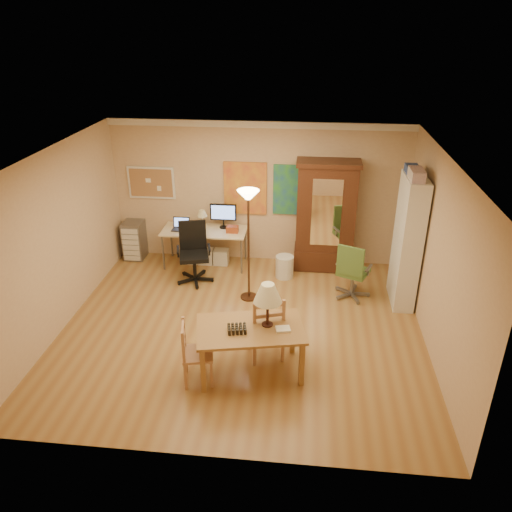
# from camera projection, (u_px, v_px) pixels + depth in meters

# --- Properties ---
(floor) EXTENTS (5.50, 5.50, 0.00)m
(floor) POSITION_uv_depth(u_px,v_px,m) (242.00, 329.00, 7.71)
(floor) COLOR olive
(floor) RESTS_ON ground
(crown_molding) EXTENTS (5.50, 0.08, 0.12)m
(crown_molding) POSITION_uv_depth(u_px,v_px,m) (259.00, 124.00, 8.76)
(crown_molding) COLOR white
(crown_molding) RESTS_ON floor
(corkboard) EXTENTS (0.90, 0.04, 0.62)m
(corkboard) POSITION_uv_depth(u_px,v_px,m) (151.00, 183.00, 9.47)
(corkboard) COLOR #A4704D
(corkboard) RESTS_ON floor
(art_panel_left) EXTENTS (0.80, 0.04, 1.00)m
(art_panel_left) POSITION_uv_depth(u_px,v_px,m) (245.00, 188.00, 9.31)
(art_panel_left) COLOR yellow
(art_panel_left) RESTS_ON floor
(art_panel_right) EXTENTS (0.75, 0.04, 0.95)m
(art_panel_right) POSITION_uv_depth(u_px,v_px,m) (293.00, 190.00, 9.23)
(art_panel_right) COLOR #225F8B
(art_panel_right) RESTS_ON floor
(dining_table) EXTENTS (1.53, 1.10, 1.31)m
(dining_table) POSITION_uv_depth(u_px,v_px,m) (257.00, 318.00, 6.46)
(dining_table) COLOR brown
(dining_table) RESTS_ON floor
(ladder_chair_back) EXTENTS (0.58, 0.56, 0.99)m
(ladder_chair_back) POSITION_uv_depth(u_px,v_px,m) (266.00, 329.00, 6.88)
(ladder_chair_back) COLOR #9F6E49
(ladder_chair_back) RESTS_ON floor
(ladder_chair_left) EXTENTS (0.47, 0.48, 0.88)m
(ladder_chair_left) POSITION_uv_depth(u_px,v_px,m) (195.00, 354.00, 6.46)
(ladder_chair_left) COLOR #9F6E49
(ladder_chair_left) RESTS_ON floor
(torchiere_lamp) EXTENTS (0.35, 0.35, 1.93)m
(torchiere_lamp) POSITION_uv_depth(u_px,v_px,m) (248.00, 213.00, 7.88)
(torchiere_lamp) COLOR #402719
(torchiere_lamp) RESTS_ON floor
(computer_desk) EXTENTS (1.58, 0.69, 1.20)m
(computer_desk) POSITION_uv_depth(u_px,v_px,m) (207.00, 243.00, 9.54)
(computer_desk) COLOR beige
(computer_desk) RESTS_ON floor
(office_chair_black) EXTENTS (0.67, 0.67, 1.09)m
(office_chair_black) POSITION_uv_depth(u_px,v_px,m) (195.00, 266.00, 8.99)
(office_chair_black) COLOR black
(office_chair_black) RESTS_ON floor
(office_chair_green) EXTENTS (0.62, 0.62, 1.01)m
(office_chair_green) POSITION_uv_depth(u_px,v_px,m) (352.00, 283.00, 8.46)
(office_chair_green) COLOR slate
(office_chair_green) RESTS_ON floor
(drawer_cart) EXTENTS (0.37, 0.45, 0.75)m
(drawer_cart) POSITION_uv_depth(u_px,v_px,m) (134.00, 240.00, 9.82)
(drawer_cart) COLOR slate
(drawer_cart) RESTS_ON floor
(armoire) EXTENTS (1.13, 0.54, 2.08)m
(armoire) POSITION_uv_depth(u_px,v_px,m) (325.00, 223.00, 9.20)
(armoire) COLOR #3B1910
(armoire) RESTS_ON floor
(bookshelf) EXTENTS (0.32, 0.87, 2.16)m
(bookshelf) POSITION_uv_depth(u_px,v_px,m) (407.00, 242.00, 8.02)
(bookshelf) COLOR white
(bookshelf) RESTS_ON floor
(wastebin) EXTENTS (0.33, 0.33, 0.41)m
(wastebin) POSITION_uv_depth(u_px,v_px,m) (285.00, 267.00, 9.15)
(wastebin) COLOR silver
(wastebin) RESTS_ON floor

